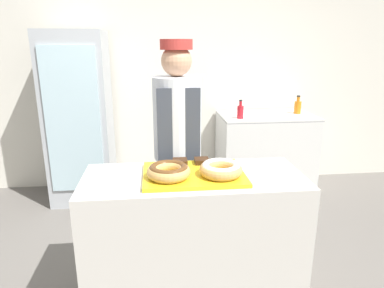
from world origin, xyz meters
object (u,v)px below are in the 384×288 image
at_px(serving_tray, 194,174).
at_px(brownie_back_left, 180,162).
at_px(bottle_red, 240,111).
at_px(bottle_orange, 298,107).
at_px(donut_light_glaze, 221,169).
at_px(donut_chocolate_glaze, 169,171).
at_px(beverage_fridge, 79,119).
at_px(chest_freezer, 264,153).
at_px(baker_person, 178,147).
at_px(brownie_back_right, 202,161).

height_order(serving_tray, brownie_back_left, brownie_back_left).
height_order(bottle_red, bottle_orange, bottle_orange).
height_order(donut_light_glaze, bottle_orange, bottle_orange).
bearing_deg(serving_tray, donut_chocolate_glaze, -157.42).
bearing_deg(donut_light_glaze, serving_tray, 157.42).
xyz_separation_m(donut_chocolate_glaze, beverage_fridge, (-0.89, 1.79, -0.05)).
relative_size(donut_light_glaze, beverage_fridge, 0.14).
xyz_separation_m(brownie_back_left, beverage_fridge, (-0.97, 1.56, -0.02)).
bearing_deg(donut_chocolate_glaze, chest_freezer, 56.46).
relative_size(donut_chocolate_glaze, baker_person, 0.15).
bearing_deg(brownie_back_right, serving_tray, -113.57).
xyz_separation_m(donut_chocolate_glaze, chest_freezer, (1.19, 1.80, -0.50)).
bearing_deg(serving_tray, brownie_back_right, 66.43).
bearing_deg(chest_freezer, baker_person, -133.20).
bearing_deg(bottle_orange, chest_freezer, -175.81).
distance_m(baker_person, bottle_orange, 1.90).
relative_size(serving_tray, brownie_back_right, 6.62).
relative_size(brownie_back_right, bottle_orange, 0.45).
relative_size(brownie_back_right, baker_person, 0.05).
xyz_separation_m(brownie_back_right, bottle_red, (0.61, 1.40, 0.06)).
distance_m(donut_chocolate_glaze, brownie_back_right, 0.33).
height_order(serving_tray, donut_light_glaze, donut_light_glaze).
xyz_separation_m(brownie_back_left, chest_freezer, (1.11, 1.57, -0.48)).
distance_m(brownie_back_right, chest_freezer, 1.90).
bearing_deg(serving_tray, beverage_fridge, 121.14).
xyz_separation_m(baker_person, bottle_red, (0.75, 1.00, 0.08)).
height_order(donut_light_glaze, bottle_red, bottle_red).
distance_m(serving_tray, bottle_orange, 2.26).
bearing_deg(serving_tray, donut_light_glaze, -22.58).
height_order(brownie_back_right, chest_freezer, brownie_back_right).
relative_size(baker_person, beverage_fridge, 0.94).
distance_m(donut_light_glaze, brownie_back_right, 0.25).
height_order(baker_person, beverage_fridge, beverage_fridge).
distance_m(donut_chocolate_glaze, bottle_orange, 2.41).
height_order(donut_chocolate_glaze, bottle_orange, bottle_orange).
height_order(brownie_back_left, brownie_back_right, same).
relative_size(baker_person, bottle_red, 8.54).
distance_m(chest_freezer, bottle_orange, 0.65).
xyz_separation_m(donut_chocolate_glaze, donut_light_glaze, (0.32, 0.00, 0.00)).
distance_m(serving_tray, brownie_back_left, 0.18).
bearing_deg(beverage_fridge, donut_light_glaze, -56.16).
height_order(donut_light_glaze, brownie_back_left, donut_light_glaze).
bearing_deg(bottle_orange, beverage_fridge, -179.21).
bearing_deg(donut_light_glaze, bottle_red, 72.19).
relative_size(brownie_back_right, bottle_red, 0.47).
bearing_deg(brownie_back_right, bottle_red, 66.43).
height_order(serving_tray, bottle_orange, bottle_orange).
distance_m(donut_light_glaze, beverage_fridge, 2.16).
relative_size(donut_chocolate_glaze, beverage_fridge, 0.14).
bearing_deg(baker_person, donut_chocolate_glaze, -98.64).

